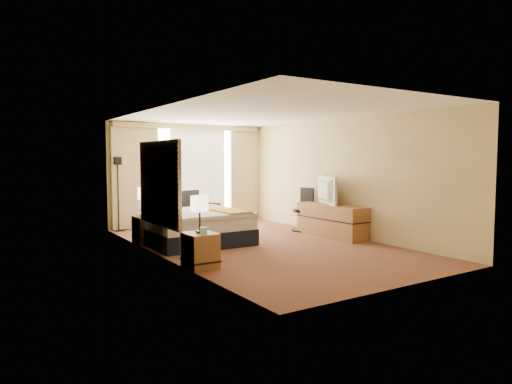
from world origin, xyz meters
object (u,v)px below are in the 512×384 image
media_dresser (331,221)px  desk_chair (304,212)px  lamp_right (145,194)px  television (322,190)px  nightstand_right (146,229)px  lamp_left (200,204)px  bed (195,227)px  nightstand_left (200,250)px  loveseat (187,218)px  floor_lamp (118,179)px

media_dresser → desk_chair: desk_chair is taller
lamp_right → television: size_ratio=0.55×
nightstand_right → television: television is taller
lamp_left → television: 3.88m
bed → television: bearing=-12.0°
media_dresser → lamp_left: lamp_left is taller
media_dresser → lamp_left: (-3.71, -1.05, 0.65)m
nightstand_left → bed: bed is taller
desk_chair → media_dresser: bearing=-98.8°
desk_chair → loveseat: bearing=135.8°
lamp_left → loveseat: bearing=69.0°
nightstand_right → television: 3.91m
nightstand_right → loveseat: loveseat is taller
nightstand_right → media_dresser: 3.97m
floor_lamp → nightstand_right: bearing=-89.1°
loveseat → nightstand_right: bearing=-165.5°
television → bed: bearing=99.9°
lamp_right → desk_chair: bearing=-6.7°
television → floor_lamp: bearing=72.2°
nightstand_right → loveseat: 1.71m
nightstand_right → floor_lamp: (-0.03, 1.85, 0.96)m
desk_chair → lamp_right: bearing=162.9°
nightstand_right → lamp_left: (-0.01, -2.50, 0.73)m
media_dresser → television: bearing=101.4°
bed → desk_chair: bearing=1.9°
nightstand_right → desk_chair: desk_chair is taller
bed → lamp_left: (-0.82, -1.90, 0.66)m
nightstand_right → nightstand_left: bearing=-90.0°
bed → lamp_right: 1.21m
lamp_right → lamp_left: bearing=-89.0°
media_dresser → lamp_left: size_ratio=3.07×
television → loveseat: bearing=67.5°
nightstand_left → television: bearing=19.6°
nightstand_right → media_dresser: bearing=-21.4°
floor_lamp → nightstand_left: bearing=-89.6°
lamp_left → nightstand_left: bearing=1.9°
media_dresser → bed: (-2.89, 0.85, -0.01)m
bed → floor_lamp: (-0.84, 2.45, 0.90)m
bed → desk_chair: size_ratio=1.88×
loveseat → nightstand_left: bearing=-134.0°
bed → floor_lamp: size_ratio=1.10×
nightstand_left → media_dresser: bearing=15.8°
bed → television: (2.84, -0.60, 0.67)m
nightstand_left → desk_chair: (3.67, 1.99, 0.18)m
nightstand_right → lamp_right: (-0.05, -0.07, 0.73)m
nightstand_right → lamp_left: bearing=-90.1°
lamp_left → television: size_ratio=0.54×
media_dresser → television: 0.71m
bed → desk_chair: 2.87m
media_dresser → lamp_right: size_ratio=3.06×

